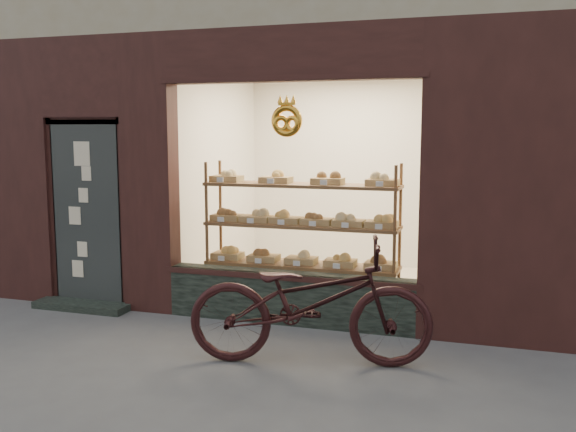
% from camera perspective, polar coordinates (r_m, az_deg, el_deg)
% --- Properties ---
extents(ground, '(90.00, 90.00, 0.00)m').
position_cam_1_polar(ground, '(5.33, -11.92, -15.25)').
color(ground, '#4D4D4D').
extents(display_shelf, '(2.20, 0.45, 1.70)m').
position_cam_1_polar(display_shelf, '(7.18, 1.20, -1.89)').
color(display_shelf, brown).
rests_on(display_shelf, ground).
extents(bicycle, '(2.25, 1.19, 1.12)m').
position_cam_1_polar(bicycle, '(5.67, 1.96, -7.65)').
color(bicycle, black).
rests_on(bicycle, ground).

